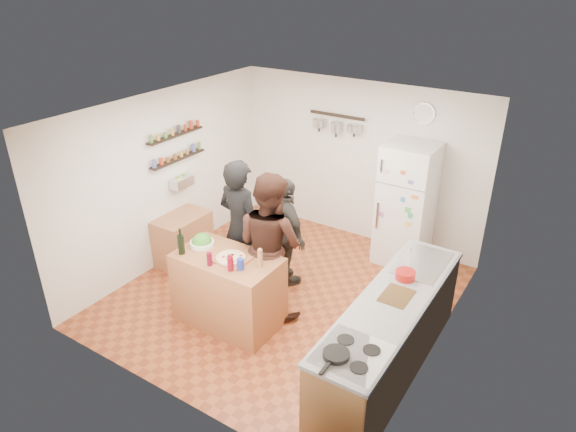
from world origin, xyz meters
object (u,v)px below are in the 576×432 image
Objects in this scene: prep_island at (229,289)px; fridge at (406,205)px; pepper_mill at (260,259)px; salt_canister at (241,264)px; wine_bottle at (181,245)px; wall_clock at (424,113)px; counter_run at (390,336)px; skillet at (336,354)px; person_back at (286,233)px; salad_bowl at (202,243)px; red_bowl at (405,275)px; person_left at (241,228)px; side_table at (183,239)px; person_center at (270,244)px.

prep_island is 0.69× the size of fridge.
salt_canister is at bearing -131.42° from pepper_mill.
wine_bottle is 0.79× the size of wall_clock.
counter_run is 11.00× the size of skillet.
prep_island is at bearing 110.96° from person_back.
pepper_mill reaches higher than salad_bowl.
pepper_mill reaches higher than skillet.
prep_island is 6.75× the size of pepper_mill.
red_bowl is 0.73× the size of wall_clock.
person_back is 2.60m from skillet.
counter_run is at bearing 177.15° from person_left.
counter_run is at bearing 84.61° from skillet.
person_left reaches higher than counter_run.
person_back is 1.93× the size of side_table.
pepper_mill is at bearing -107.40° from fridge.
pepper_mill is (0.87, 0.00, 0.06)m from salad_bowl.
red_bowl is (-0.05, 0.44, 0.52)m from counter_run.
skillet is 1.50m from red_bowl.
salt_canister is at bearing -109.28° from fridge.
person_center reaches higher than red_bowl.
person_left is at bearing 141.46° from pepper_mill.
person_center is at bearing 42.50° from wine_bottle.
salad_bowl is at bearing 44.15° from person_center.
person_center is 1.66m from red_bowl.
wine_bottle is at bearing -119.24° from wall_clock.
red_bowl reaches higher than prep_island.
salt_canister reaches higher than side_table.
person_back reaches higher than counter_run.
wall_clock reaches higher than pepper_mill.
wine_bottle is 1.00× the size of skillet.
wine_bottle is 0.15× the size of person_back.
wine_bottle is at bearing -106.50° from salad_bowl.
counter_run is 3.48m from side_table.
person_left is at bearing 75.11° from wine_bottle.
fridge is at bearing 64.16° from prep_island.
salt_canister is 0.08× the size of person_back.
prep_island is 0.61m from salt_canister.
prep_island reaches higher than side_table.
fridge is at bearing 108.06° from counter_run.
person_center reaches higher than skillet.
prep_island is 1.64m from side_table.
red_bowl reaches higher than skillet.
wine_bottle reaches higher than side_table.
fridge is 1.29m from wall_clock.
person_center reaches higher than prep_island.
salad_bowl is at bearing -164.88° from red_bowl.
person_left is (0.23, 0.85, -0.09)m from wine_bottle.
salad_bowl is at bearing 159.38° from skillet.
side_table is at bearing 145.85° from salad_bowl.
person_center is at bearing 60.49° from prep_island.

